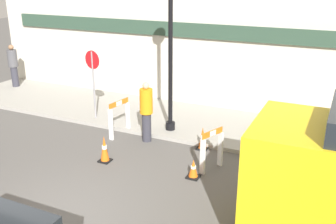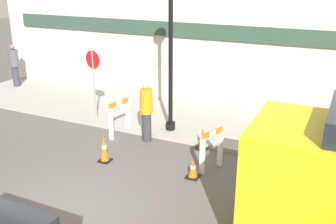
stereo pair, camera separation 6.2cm
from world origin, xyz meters
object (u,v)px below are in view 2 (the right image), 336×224
at_px(streetlamp_post, 171,29).
at_px(stop_sign, 94,73).
at_px(person_pedestrian, 14,64).
at_px(person_worker, 146,110).

height_order(streetlamp_post, stop_sign, streetlamp_post).
distance_m(streetlamp_post, stop_sign, 3.12).
distance_m(stop_sign, person_pedestrian, 5.61).
relative_size(person_worker, person_pedestrian, 1.01).
distance_m(streetlamp_post, person_worker, 2.41).
distance_m(person_worker, person_pedestrian, 8.02).
bearing_deg(person_pedestrian, streetlamp_post, -169.69).
bearing_deg(streetlamp_post, person_worker, -114.18).
bearing_deg(person_pedestrian, stop_sign, -176.29).
bearing_deg(person_worker, streetlamp_post, 101.24).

